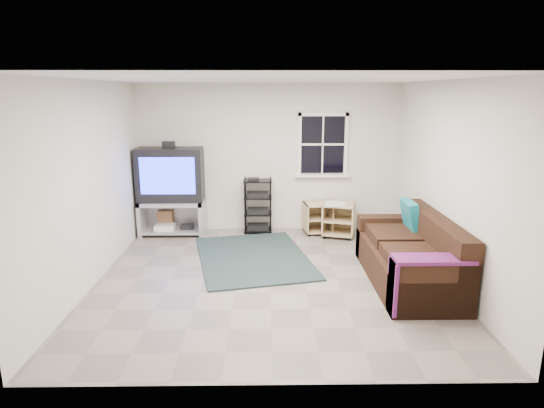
{
  "coord_description": "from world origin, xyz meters",
  "views": [
    {
      "loc": [
        -0.06,
        -5.71,
        2.45
      ],
      "look_at": [
        0.03,
        0.4,
        0.94
      ],
      "focal_mm": 30.0,
      "sensor_mm": 36.0,
      "label": 1
    }
  ],
  "objects_px": {
    "side_table_right": "(339,217)",
    "sofa": "(411,257)",
    "av_rack": "(258,209)",
    "side_table_left": "(317,216)",
    "tv_unit": "(171,184)"
  },
  "relations": [
    {
      "from": "side_table_right",
      "to": "sofa",
      "type": "bearing_deg",
      "value": -72.56
    },
    {
      "from": "tv_unit",
      "to": "sofa",
      "type": "distance_m",
      "value": 4.17
    },
    {
      "from": "av_rack",
      "to": "side_table_right",
      "type": "bearing_deg",
      "value": -9.21
    },
    {
      "from": "av_rack",
      "to": "tv_unit",
      "type": "bearing_deg",
      "value": -176.14
    },
    {
      "from": "tv_unit",
      "to": "side_table_right",
      "type": "xyz_separation_m",
      "value": [
        2.91,
        -0.13,
        -0.56
      ]
    },
    {
      "from": "side_table_left",
      "to": "sofa",
      "type": "xyz_separation_m",
      "value": [
        0.99,
        -2.21,
        0.05
      ]
    },
    {
      "from": "av_rack",
      "to": "sofa",
      "type": "xyz_separation_m",
      "value": [
        2.04,
        -2.24,
        -0.08
      ]
    },
    {
      "from": "side_table_left",
      "to": "sofa",
      "type": "bearing_deg",
      "value": -65.92
    },
    {
      "from": "sofa",
      "to": "av_rack",
      "type": "bearing_deg",
      "value": 132.3
    },
    {
      "from": "av_rack",
      "to": "side_table_right",
      "type": "relative_size",
      "value": 1.51
    },
    {
      "from": "side_table_right",
      "to": "av_rack",
      "type": "bearing_deg",
      "value": 170.79
    },
    {
      "from": "tv_unit",
      "to": "sofa",
      "type": "height_order",
      "value": "tv_unit"
    },
    {
      "from": "side_table_left",
      "to": "av_rack",
      "type": "bearing_deg",
      "value": 178.12
    },
    {
      "from": "side_table_left",
      "to": "side_table_right",
      "type": "distance_m",
      "value": 0.41
    },
    {
      "from": "side_table_left",
      "to": "side_table_right",
      "type": "xyz_separation_m",
      "value": [
        0.35,
        -0.19,
        0.05
      ]
    }
  ]
}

